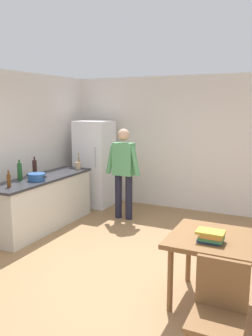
{
  "coord_description": "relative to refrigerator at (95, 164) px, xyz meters",
  "views": [
    {
      "loc": [
        1.81,
        -3.81,
        2.11
      ],
      "look_at": [
        -0.7,
        1.42,
        1.06
      ],
      "focal_mm": 36.94,
      "sensor_mm": 36.0,
      "label": 1
    }
  ],
  "objects": [
    {
      "name": "chair",
      "position": [
        3.3,
        -3.67,
        -0.37
      ],
      "size": [
        0.42,
        0.42,
        0.91
      ],
      "rotation": [
        0.0,
        0.0,
        0.23
      ],
      "color": "brown",
      "rests_on": "ground_plane"
    },
    {
      "name": "bottle_wine_green",
      "position": [
        -0.27,
        -1.95,
        0.15
      ],
      "size": [
        0.08,
        0.08,
        0.34
      ],
      "color": "#1E5123",
      "rests_on": "kitchen_counter"
    },
    {
      "name": "bottle_beer_brown",
      "position": [
        -0.07,
        -2.4,
        0.11
      ],
      "size": [
        0.06,
        0.06,
        0.26
      ],
      "color": "#5B3314",
      "rests_on": "kitchen_counter"
    },
    {
      "name": "refrigerator",
      "position": [
        0.0,
        0.0,
        0.0
      ],
      "size": [
        0.7,
        0.67,
        1.8
      ],
      "color": "white",
      "rests_on": "ground_plane"
    },
    {
      "name": "utensil_jar",
      "position": [
        0.04,
        -0.7,
        0.08
      ],
      "size": [
        0.11,
        0.11,
        0.32
      ],
      "color": "tan",
      "rests_on": "kitchen_counter"
    },
    {
      "name": "dining_table",
      "position": [
        3.3,
        -2.7,
        -0.23
      ],
      "size": [
        1.4,
        0.9,
        0.75
      ],
      "color": "brown",
      "rests_on": "ground_plane"
    },
    {
      "name": "ground_plane",
      "position": [
        1.9,
        -2.4,
        -0.9
      ],
      "size": [
        14.0,
        14.0,
        0.0
      ],
      "primitive_type": "plane",
      "color": "#936D47"
    },
    {
      "name": "wall_back",
      "position": [
        1.9,
        0.6,
        0.45
      ],
      "size": [
        6.4,
        0.12,
        2.7
      ],
      "primitive_type": "cube",
      "color": "silver",
      "rests_on": "ground_plane"
    },
    {
      "name": "person",
      "position": [
        0.95,
        -0.55,
        0.08
      ],
      "size": [
        0.7,
        0.22,
        1.7
      ],
      "color": "#1E1E2D",
      "rests_on": "ground_plane"
    },
    {
      "name": "kitchen_counter",
      "position": [
        -0.1,
        -1.6,
        -0.45
      ],
      "size": [
        0.64,
        2.2,
        0.9
      ],
      "color": "beige",
      "rests_on": "ground_plane"
    },
    {
      "name": "book_stack",
      "position": [
        3.06,
        -2.86,
        -0.09
      ],
      "size": [
        0.28,
        0.21,
        0.12
      ],
      "color": "#284C8E",
      "rests_on": "dining_table"
    },
    {
      "name": "cooking_pot",
      "position": [
        0.0,
        -1.85,
        0.06
      ],
      "size": [
        0.4,
        0.28,
        0.12
      ],
      "color": "#285193",
      "rests_on": "kitchen_counter"
    },
    {
      "name": "bottle_wine_dark",
      "position": [
        -0.27,
        -1.57,
        0.15
      ],
      "size": [
        0.08,
        0.08,
        0.34
      ],
      "color": "black",
      "rests_on": "kitchen_counter"
    }
  ]
}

